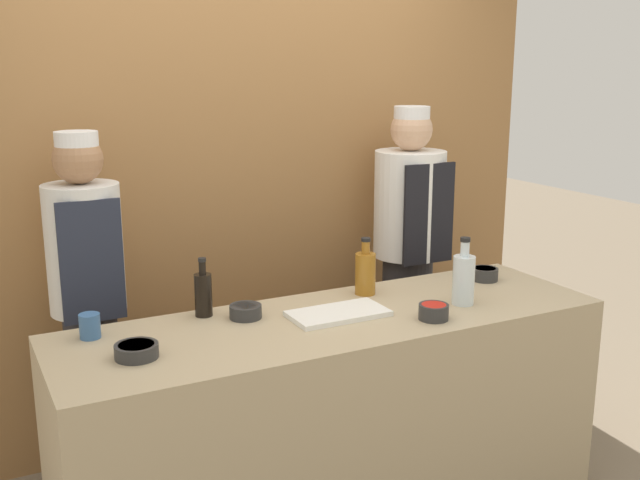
# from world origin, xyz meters

# --- Properties ---
(cabinet_wall) EXTENTS (3.36, 0.18, 2.40)m
(cabinet_wall) POSITION_xyz_m (0.00, 1.07, 1.20)
(cabinet_wall) COLOR olive
(cabinet_wall) RESTS_ON ground_plane
(counter) EXTENTS (2.17, 0.66, 0.90)m
(counter) POSITION_xyz_m (0.00, 0.00, 0.45)
(counter) COLOR tan
(counter) RESTS_ON ground_plane
(sauce_bowl_yellow) EXTENTS (0.15, 0.15, 0.05)m
(sauce_bowl_yellow) POSITION_xyz_m (-0.78, -0.05, 0.93)
(sauce_bowl_yellow) COLOR #2D2D2D
(sauce_bowl_yellow) RESTS_ON counter
(sauce_bowl_orange) EXTENTS (0.12, 0.12, 0.05)m
(sauce_bowl_orange) POSITION_xyz_m (-0.31, 0.15, 0.93)
(sauce_bowl_orange) COLOR #2D2D2D
(sauce_bowl_orange) RESTS_ON counter
(sauce_bowl_red) EXTENTS (0.12, 0.12, 0.06)m
(sauce_bowl_red) POSITION_xyz_m (0.32, -0.19, 0.94)
(sauce_bowl_red) COLOR #2D2D2D
(sauce_bowl_red) RESTS_ON counter
(sauce_bowl_white) EXTENTS (0.12, 0.12, 0.06)m
(sauce_bowl_white) POSITION_xyz_m (0.84, 0.14, 0.93)
(sauce_bowl_white) COLOR #2D2D2D
(sauce_bowl_white) RESTS_ON counter
(cutting_board) EXTENTS (0.38, 0.20, 0.02)m
(cutting_board) POSITION_xyz_m (0.02, 0.01, 0.91)
(cutting_board) COLOR white
(cutting_board) RESTS_ON counter
(bottle_soy) EXTENTS (0.07, 0.07, 0.23)m
(bottle_soy) POSITION_xyz_m (-0.45, 0.25, 0.99)
(bottle_soy) COLOR black
(bottle_soy) RESTS_ON counter
(bottle_clear) EXTENTS (0.09, 0.09, 0.28)m
(bottle_clear) POSITION_xyz_m (0.54, -0.09, 1.01)
(bottle_clear) COLOR silver
(bottle_clear) RESTS_ON counter
(bottle_amber) EXTENTS (0.09, 0.09, 0.25)m
(bottle_amber) POSITION_xyz_m (0.25, 0.21, 1.00)
(bottle_amber) COLOR #9E661E
(bottle_amber) RESTS_ON counter
(cup_blue) EXTENTS (0.07, 0.07, 0.09)m
(cup_blue) POSITION_xyz_m (-0.89, 0.21, 0.95)
(cup_blue) COLOR #386093
(cup_blue) RESTS_ON counter
(chef_left) EXTENTS (0.31, 0.31, 1.60)m
(chef_left) POSITION_xyz_m (-0.80, 0.70, 0.88)
(chef_left) COLOR #28282D
(chef_left) RESTS_ON ground_plane
(chef_right) EXTENTS (0.36, 0.36, 1.65)m
(chef_right) POSITION_xyz_m (0.80, 0.70, 0.89)
(chef_right) COLOR #28282D
(chef_right) RESTS_ON ground_plane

